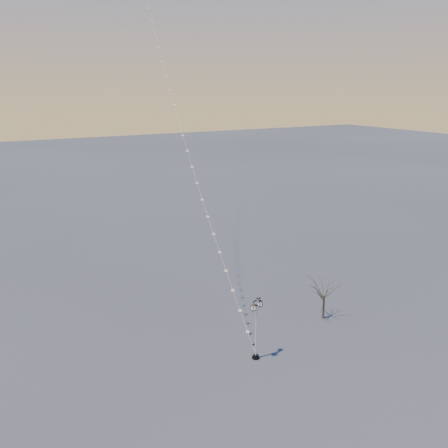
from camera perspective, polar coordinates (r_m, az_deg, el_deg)
ground at (r=33.04m, az=3.37°, el=-16.09°), size 300.00×300.00×0.00m
street_lamp at (r=32.14m, az=3.89°, el=-11.99°), size 1.07×0.69×4.47m
bare_tree at (r=38.10m, az=11.95°, el=-7.69°), size 2.11×2.11×3.51m
kite_train at (r=46.35m, az=-5.55°, el=15.00°), size 6.55×37.78×33.70m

